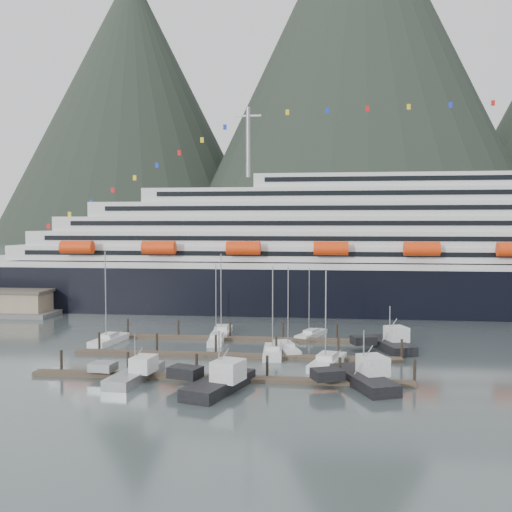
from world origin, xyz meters
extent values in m
plane|color=#4F5D5C|center=(0.00, 0.00, 0.00)|extent=(1600.00, 1600.00, 0.00)
cone|color=black|center=(40.00, 560.00, 180.00)|extent=(400.00, 400.00, 420.00)
cone|color=black|center=(-220.00, 600.00, 145.00)|extent=(340.00, 340.00, 340.00)
cube|color=black|center=(25.00, 55.00, 4.00)|extent=(210.00, 28.00, 12.00)
cube|color=silver|center=(25.00, 55.00, 10.50)|extent=(205.80, 27.44, 1.50)
cube|color=silver|center=(30.00, 55.00, 13.10)|extent=(185.00, 26.00, 3.20)
cube|color=black|center=(30.00, 41.95, 13.26)|extent=(175.75, 0.20, 1.00)
cube|color=silver|center=(32.00, 55.00, 16.30)|extent=(180.00, 25.00, 3.20)
cube|color=black|center=(32.00, 42.45, 16.46)|extent=(171.00, 0.20, 1.00)
cube|color=silver|center=(34.00, 55.00, 19.50)|extent=(172.00, 24.00, 3.20)
cube|color=black|center=(34.00, 42.95, 19.66)|extent=(163.40, 0.20, 1.00)
cube|color=silver|center=(36.00, 55.00, 22.70)|extent=(160.00, 23.00, 3.20)
cube|color=black|center=(36.00, 43.45, 22.86)|extent=(152.00, 0.20, 1.00)
cube|color=silver|center=(38.00, 55.00, 25.80)|extent=(140.00, 22.00, 3.00)
cube|color=black|center=(38.00, 43.95, 25.95)|extent=(133.00, 0.20, 1.00)
cube|color=silver|center=(40.00, 55.00, 28.80)|extent=(95.00, 20.00, 3.00)
cube|color=black|center=(40.00, 44.95, 28.95)|extent=(90.25, 0.20, 1.00)
cylinder|color=gray|center=(-10.00, 55.00, 38.30)|extent=(1.00, 1.00, 16.00)
cylinder|color=#FF3B0D|center=(-45.00, 40.00, 14.50)|extent=(7.00, 2.80, 2.80)
cylinder|color=#FF3B0D|center=(-27.00, 40.00, 14.50)|extent=(7.00, 2.80, 2.80)
cylinder|color=#FF3B0D|center=(-9.00, 40.00, 14.50)|extent=(7.00, 2.80, 2.80)
cylinder|color=#FF3B0D|center=(9.00, 40.00, 14.50)|extent=(7.00, 2.80, 2.80)
cylinder|color=#FF3B0D|center=(27.00, 40.00, 14.50)|extent=(7.00, 2.80, 2.80)
cube|color=#44392B|center=(-5.00, -10.00, 0.25)|extent=(48.00, 2.00, 0.50)
cylinder|color=black|center=(-26.00, -8.90, 1.40)|extent=(0.36, 0.36, 3.20)
cylinder|color=black|center=(-17.00, -8.90, 1.40)|extent=(0.36, 0.36, 3.20)
cylinder|color=black|center=(-8.00, -8.90, 1.40)|extent=(0.36, 0.36, 3.20)
cylinder|color=black|center=(1.00, -8.90, 1.40)|extent=(0.36, 0.36, 3.20)
cylinder|color=black|center=(10.00, -8.90, 1.40)|extent=(0.36, 0.36, 3.20)
cylinder|color=black|center=(19.00, -8.90, 1.40)|extent=(0.36, 0.36, 3.20)
cube|color=#44392B|center=(-5.00, 3.00, 0.25)|extent=(48.00, 2.00, 0.50)
cylinder|color=black|center=(-26.00, 4.10, 1.40)|extent=(0.36, 0.36, 3.20)
cylinder|color=black|center=(-17.00, 4.10, 1.40)|extent=(0.36, 0.36, 3.20)
cylinder|color=black|center=(-8.00, 4.10, 1.40)|extent=(0.36, 0.36, 3.20)
cylinder|color=black|center=(1.00, 4.10, 1.40)|extent=(0.36, 0.36, 3.20)
cylinder|color=black|center=(10.00, 4.10, 1.40)|extent=(0.36, 0.36, 3.20)
cylinder|color=black|center=(19.00, 4.10, 1.40)|extent=(0.36, 0.36, 3.20)
cube|color=#44392B|center=(-5.00, 16.00, 0.25)|extent=(48.00, 2.00, 0.50)
cylinder|color=black|center=(-26.00, 17.10, 1.40)|extent=(0.36, 0.36, 3.20)
cylinder|color=black|center=(-17.00, 17.10, 1.40)|extent=(0.36, 0.36, 3.20)
cylinder|color=black|center=(-8.00, 17.10, 1.40)|extent=(0.36, 0.36, 3.20)
cylinder|color=black|center=(1.00, 17.10, 1.40)|extent=(0.36, 0.36, 3.20)
cylinder|color=black|center=(10.00, 17.10, 1.40)|extent=(0.36, 0.36, 3.20)
cylinder|color=black|center=(19.00, 17.10, 1.40)|extent=(0.36, 0.36, 3.20)
cube|color=silver|center=(-27.00, 10.77, 0.25)|extent=(3.95, 9.57, 1.44)
cube|color=silver|center=(-27.00, 10.77, 1.19)|extent=(2.50, 3.51, 0.83)
cylinder|color=gray|center=(-27.13, 9.85, 7.98)|extent=(0.17, 0.17, 14.11)
cube|color=silver|center=(0.41, 4.95, 0.25)|extent=(3.30, 9.88, 1.43)
cube|color=silver|center=(0.41, 4.95, 1.18)|extent=(2.27, 3.53, 0.82)
cylinder|color=gray|center=(0.47, 3.98, 7.08)|extent=(0.16, 0.16, 12.31)
cube|color=silver|center=(2.23, 8.11, 0.25)|extent=(5.19, 10.25, 1.27)
cube|color=silver|center=(2.23, 8.11, 1.04)|extent=(2.76, 3.88, 0.73)
cylinder|color=gray|center=(2.52, 7.15, 6.94)|extent=(0.15, 0.15, 12.25)
cube|color=silver|center=(-9.71, 13.68, 0.25)|extent=(3.22, 9.16, 1.26)
cube|color=silver|center=(-9.71, 13.68, 1.03)|extent=(2.10, 3.30, 0.72)
cylinder|color=gray|center=(-9.62, 12.79, 6.87)|extent=(0.14, 0.14, 12.13)
cube|color=silver|center=(-9.97, 20.00, 0.25)|extent=(3.43, 9.96, 1.52)
cube|color=silver|center=(-9.97, 20.00, 1.25)|extent=(2.39, 3.56, 0.87)
cylinder|color=gray|center=(-9.90, 19.02, 7.64)|extent=(0.17, 0.17, 13.32)
cube|color=silver|center=(5.64, 20.00, 0.25)|extent=(5.49, 9.18, 1.20)
cube|color=silver|center=(5.64, 20.00, 0.99)|extent=(2.79, 3.57, 0.69)
cylinder|color=gray|center=(5.30, 19.17, 6.37)|extent=(0.14, 0.14, 11.19)
cube|color=silver|center=(8.47, -0.98, 0.25)|extent=(5.54, 10.72, 1.60)
cube|color=silver|center=(8.47, -0.98, 1.32)|extent=(3.14, 4.07, 0.92)
cylinder|color=gray|center=(8.20, -1.98, 7.11)|extent=(0.18, 0.18, 12.16)
cube|color=#979A9C|center=(-15.32, -11.11, 0.35)|extent=(4.59, 11.90, 1.78)
cube|color=#979A9C|center=(-19.69, -10.58, 1.43)|extent=(3.32, 2.90, 1.07)
cube|color=silver|center=(-14.17, -11.26, 2.05)|extent=(2.90, 3.76, 1.96)
cube|color=black|center=(-14.17, -11.26, 2.77)|extent=(2.70, 3.50, 0.45)
cylinder|color=gray|center=(-15.32, -11.11, 3.57)|extent=(0.14, 0.14, 4.46)
cube|color=black|center=(-4.03, -14.73, 0.35)|extent=(7.32, 12.62, 2.18)
cube|color=black|center=(-8.38, -13.38, 1.74)|extent=(4.33, 3.62, 1.31)
cube|color=silver|center=(-2.89, -15.09, 2.51)|extent=(3.99, 4.34, 2.40)
cube|color=black|center=(-2.89, -15.09, 3.38)|extent=(3.71, 4.05, 0.55)
cylinder|color=gray|center=(-4.03, -14.73, 4.36)|extent=(0.17, 0.17, 5.45)
cube|color=black|center=(12.80, -10.17, 0.35)|extent=(8.10, 12.79, 2.05)
cube|color=black|center=(8.47, -11.95, 1.64)|extent=(4.26, 3.83, 1.23)
cube|color=silver|center=(13.94, -9.70, 2.36)|extent=(4.06, 4.51, 2.26)
cube|color=black|center=(13.94, -9.70, 3.18)|extent=(3.78, 4.20, 0.51)
cylinder|color=gray|center=(12.80, -10.17, 4.10)|extent=(0.16, 0.16, 5.13)
cube|color=black|center=(18.00, 11.21, 0.35)|extent=(7.34, 12.00, 2.08)
cube|color=black|center=(13.91, 9.75, 1.66)|extent=(4.17, 3.55, 1.25)
cube|color=silver|center=(19.08, 11.59, 2.39)|extent=(3.88, 4.20, 2.28)
cube|color=black|center=(19.08, 11.59, 3.22)|extent=(3.61, 3.91, 0.52)
cylinder|color=gray|center=(18.00, 11.21, 4.15)|extent=(0.17, 0.17, 5.19)
camera|label=1|loc=(8.54, -82.40, 19.34)|focal=42.00mm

